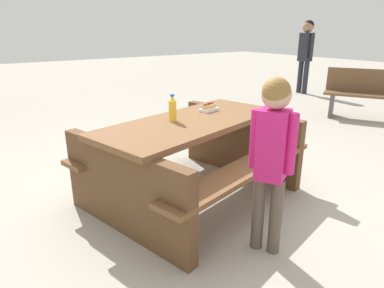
# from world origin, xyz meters

# --- Properties ---
(ground_plane) EXTENTS (30.00, 30.00, 0.00)m
(ground_plane) POSITION_xyz_m (0.00, 0.00, 0.00)
(ground_plane) COLOR #ADA599
(ground_plane) RESTS_ON ground
(picnic_table) EXTENTS (2.07, 1.77, 0.75)m
(picnic_table) POSITION_xyz_m (0.00, 0.00, 0.44)
(picnic_table) COLOR brown
(picnic_table) RESTS_ON ground
(soda_bottle) EXTENTS (0.07, 0.07, 0.23)m
(soda_bottle) POSITION_xyz_m (-0.16, 0.07, 0.86)
(soda_bottle) COLOR yellow
(soda_bottle) RESTS_ON picnic_table
(hotdog_tray) EXTENTS (0.20, 0.15, 0.08)m
(hotdog_tray) POSITION_xyz_m (0.32, 0.17, 0.78)
(hotdog_tray) COLOR white
(hotdog_tray) RESTS_ON picnic_table
(child_in_coat) EXTENTS (0.24, 0.28, 1.24)m
(child_in_coat) POSITION_xyz_m (-0.04, -0.97, 0.79)
(child_in_coat) COLOR brown
(child_in_coat) RESTS_ON ground
(park_bench_near) EXTENTS (1.06, 1.51, 0.85)m
(park_bench_near) POSITION_xyz_m (4.18, 0.57, 0.45)
(park_bench_near) COLOR brown
(park_bench_near) RESTS_ON ground
(bystander_adult) EXTENTS (0.27, 0.42, 1.69)m
(bystander_adult) POSITION_xyz_m (5.32, 2.85, 1.08)
(bystander_adult) COLOR #262633
(bystander_adult) RESTS_ON ground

